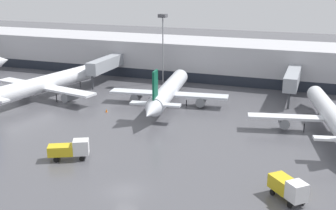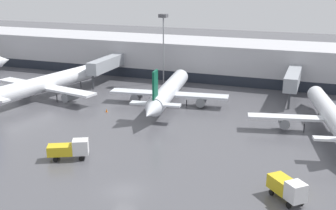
{
  "view_description": "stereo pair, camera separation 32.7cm",
  "coord_description": "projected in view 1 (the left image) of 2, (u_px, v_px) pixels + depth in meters",
  "views": [
    {
      "loc": [
        20.01,
        -40.3,
        24.45
      ],
      "look_at": [
        -3.79,
        25.54,
        3.0
      ],
      "focal_mm": 45.0,
      "sensor_mm": 36.0,
      "label": 1
    },
    {
      "loc": [
        20.32,
        -40.19,
        24.45
      ],
      "look_at": [
        -3.79,
        25.54,
        3.0
      ],
      "focal_mm": 45.0,
      "sensor_mm": 36.0,
      "label": 2
    }
  ],
  "objects": [
    {
      "name": "parked_jet_4",
      "position": [
        332.0,
        116.0,
        68.1
      ],
      "size": [
        26.55,
        33.72,
        8.27
      ],
      "rotation": [
        0.0,
        0.0,
        1.79
      ],
      "color": "silver",
      "rests_on": "ground_plane"
    },
    {
      "name": "service_truck_0",
      "position": [
        70.0,
        149.0,
        58.35
      ],
      "size": [
        5.79,
        4.07,
        2.78
      ],
      "rotation": [
        0.0,
        0.0,
        0.45
      ],
      "color": "gold",
      "rests_on": "ground_plane"
    },
    {
      "name": "service_truck_1",
      "position": [
        288.0,
        187.0,
        47.6
      ],
      "size": [
        4.78,
        4.92,
        2.82
      ],
      "rotation": [
        0.0,
        0.0,
        5.46
      ],
      "color": "gold",
      "rests_on": "ground_plane"
    },
    {
      "name": "apron_light_mast_4",
      "position": [
        163.0,
        28.0,
        96.75
      ],
      "size": [
        1.8,
        1.8,
        16.25
      ],
      "color": "gray",
      "rests_on": "ground_plane"
    },
    {
      "name": "parked_jet_3",
      "position": [
        44.0,
        84.0,
        87.3
      ],
      "size": [
        25.81,
        39.19,
        10.38
      ],
      "rotation": [
        0.0,
        0.0,
        1.37
      ],
      "color": "silver",
      "rests_on": "ground_plane"
    },
    {
      "name": "ground_plane",
      "position": [
        125.0,
        192.0,
        49.91
      ],
      "size": [
        320.0,
        320.0,
        0.0
      ],
      "primitive_type": "plane",
      "color": "#4C4C51"
    },
    {
      "name": "terminal_building",
      "position": [
        232.0,
        61.0,
        104.11
      ],
      "size": [
        160.0,
        30.64,
        9.0
      ],
      "color": "#B2B2B7",
      "rests_on": "ground_plane"
    },
    {
      "name": "parked_jet_1",
      "position": [
        168.0,
        91.0,
        83.13
      ],
      "size": [
        23.79,
        32.75,
        9.06
      ],
      "rotation": [
        0.0,
        0.0,
        1.7
      ],
      "color": "silver",
      "rests_on": "ground_plane"
    },
    {
      "name": "traffic_cone_1",
      "position": [
        106.0,
        111.0,
        79.0
      ],
      "size": [
        0.41,
        0.41,
        0.62
      ],
      "color": "orange",
      "rests_on": "ground_plane"
    }
  ]
}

